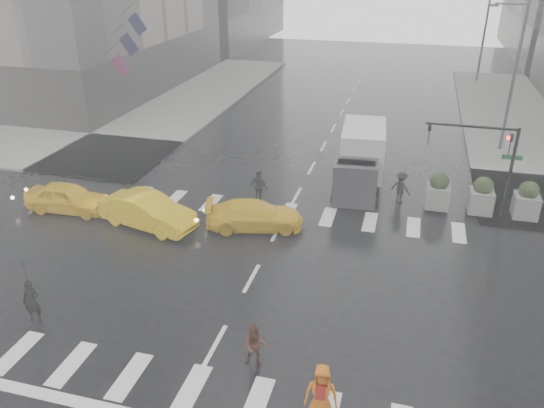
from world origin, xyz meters
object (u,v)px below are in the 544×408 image
(traffic_signal_pole, at_px, (491,153))
(box_truck, at_px, (361,158))
(pedestrian_orange, at_px, (321,394))
(taxi_front, at_px, (68,198))
(pedestrian_brown, at_px, (255,345))
(taxi_mid, at_px, (148,211))

(traffic_signal_pole, relative_size, box_truck, 0.76)
(pedestrian_orange, relative_size, taxi_front, 0.45)
(traffic_signal_pole, xyz_separation_m, pedestrian_brown, (-7.50, -12.51, -2.49))
(pedestrian_orange, xyz_separation_m, box_truck, (-0.84, 16.04, 0.76))
(box_truck, bearing_deg, taxi_front, -158.09)
(pedestrian_brown, relative_size, taxi_mid, 0.31)
(taxi_mid, distance_m, box_truck, 11.36)
(traffic_signal_pole, relative_size, taxi_front, 1.09)
(pedestrian_brown, bearing_deg, box_truck, 73.60)
(taxi_front, height_order, box_truck, box_truck)
(pedestrian_orange, xyz_separation_m, taxi_front, (-14.23, 9.45, -0.22))
(taxi_front, xyz_separation_m, taxi_mid, (4.53, -0.46, 0.07))
(traffic_signal_pole, bearing_deg, box_truck, 162.09)
(pedestrian_orange, height_order, taxi_mid, pedestrian_orange)
(pedestrian_brown, distance_m, taxi_front, 14.27)
(taxi_mid, bearing_deg, pedestrian_orange, -119.75)
(pedestrian_orange, xyz_separation_m, taxi_mid, (-9.71, 9.00, -0.16))
(traffic_signal_pole, relative_size, pedestrian_brown, 3.09)
(traffic_signal_pole, distance_m, taxi_front, 20.10)
(box_truck, bearing_deg, traffic_signal_pole, -22.18)
(pedestrian_brown, height_order, taxi_front, pedestrian_brown)
(traffic_signal_pole, distance_m, pedestrian_brown, 14.79)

